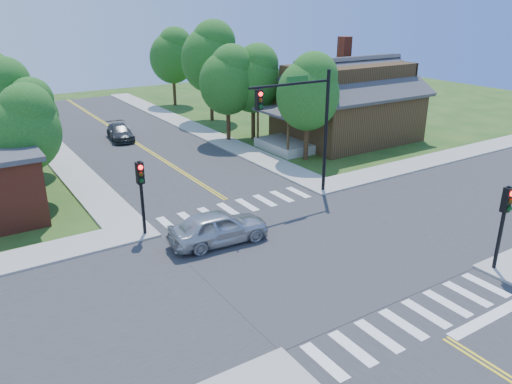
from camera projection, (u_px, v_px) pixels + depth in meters
ground at (307, 252)px, 22.72m from camera, size 100.00×100.00×0.00m
road_ns at (307, 251)px, 22.72m from camera, size 10.00×90.00×0.04m
road_ew at (307, 251)px, 22.71m from camera, size 90.00×10.00×0.04m
intersection_patch at (307, 252)px, 22.72m from camera, size 10.20×10.20×0.06m
sidewalk_ne at (338, 133)px, 43.13m from camera, size 40.00×40.00×0.14m
crosswalk_north at (238, 207)px, 27.58m from camera, size 8.85×2.00×0.01m
crosswalk_south at (415, 319)px, 17.83m from camera, size 8.85×2.00×0.01m
centerline at (307, 251)px, 22.71m from camera, size 0.30×90.00×0.01m
stop_bar at (492, 317)px, 18.01m from camera, size 4.60×0.45×0.09m
signal_mast_ne at (303, 115)px, 27.37m from camera, size 5.30×0.42×7.20m
signal_pole_se at (505, 213)px, 20.18m from camera, size 0.34×0.42×3.80m
signal_pole_nw at (141, 184)px, 23.33m from camera, size 0.34×0.42×3.80m
house_ne at (347, 99)px, 40.36m from camera, size 13.05×8.80×7.11m
tree_e_a at (309, 90)px, 34.37m from camera, size 4.47×4.25×7.61m
tree_e_b at (254, 77)px, 39.89m from camera, size 4.54×4.31×7.71m
tree_e_c at (211, 55)px, 45.91m from camera, size 5.46×5.19×9.29m
tree_e_d at (173, 54)px, 53.34m from camera, size 4.90×4.65×8.33m
tree_w_a at (24, 126)px, 26.73m from camera, size 3.97×3.77×6.75m
tree_w_b at (3, 97)px, 32.25m from camera, size 4.42×4.19×7.51m
tree_house at (229, 78)px, 39.13m from camera, size 4.54×4.31×7.71m
tree_bldg at (29, 112)px, 31.70m from camera, size 3.72×3.53×6.32m
car_silver at (219, 228)px, 23.24m from camera, size 2.58×4.99×1.61m
car_dgrey at (120, 133)px, 40.98m from camera, size 2.87×4.73×1.24m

